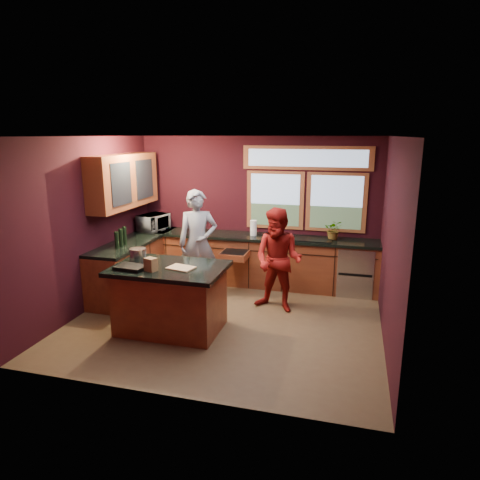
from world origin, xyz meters
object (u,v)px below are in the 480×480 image
at_px(person_grey, 198,243).
at_px(island, 170,298).
at_px(person_red, 278,260).
at_px(stock_pot, 138,254).
at_px(cutting_board, 181,268).

bearing_deg(person_grey, island, -110.55).
height_order(person_grey, person_red, person_grey).
bearing_deg(person_grey, stock_pot, -134.04).
bearing_deg(stock_pot, cutting_board, -14.93).
bearing_deg(island, stock_pot, 164.74).
distance_m(cutting_board, stock_pot, 0.78).
distance_m(island, person_red, 1.77).
xyz_separation_m(person_red, stock_pot, (-1.89, -0.95, 0.22)).
relative_size(person_grey, cutting_board, 5.24).
relative_size(island, person_red, 0.95).
bearing_deg(cutting_board, person_grey, 101.71).
height_order(person_grey, stock_pot, person_grey).
xyz_separation_m(island, person_grey, (-0.11, 1.42, 0.44)).
bearing_deg(stock_pot, person_red, 26.61).
bearing_deg(island, cutting_board, -14.04).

